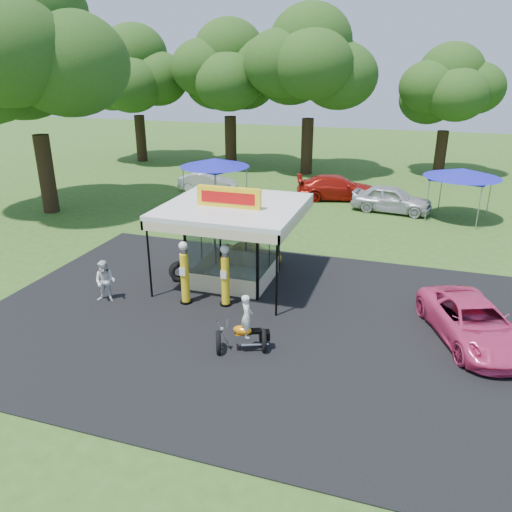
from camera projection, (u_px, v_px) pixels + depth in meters
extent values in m
plane|color=#315119|center=(239.00, 348.00, 16.26)|extent=(120.00, 120.00, 0.00)
cube|color=black|center=(258.00, 319.00, 18.03)|extent=(20.00, 14.00, 0.04)
cube|color=white|center=(235.00, 280.00, 21.26)|extent=(3.00, 3.00, 0.06)
cube|color=white|center=(234.00, 206.00, 20.08)|extent=(5.40, 5.40, 0.18)
cube|color=yellow|center=(229.00, 197.00, 19.46)|extent=(2.60, 0.25, 0.80)
cube|color=red|center=(228.00, 198.00, 19.34)|extent=(2.21, 0.02, 0.45)
cylinder|color=black|center=(149.00, 260.00, 19.16)|extent=(0.08, 0.08, 3.20)
cylinder|color=black|center=(277.00, 276.00, 17.70)|extent=(0.08, 0.08, 3.20)
cylinder|color=black|center=(186.00, 302.00, 19.26)|extent=(0.47, 0.47, 0.11)
cylinder|color=yellow|center=(185.00, 278.00, 18.89)|extent=(0.32, 0.32, 1.93)
cylinder|color=silver|center=(183.00, 251.00, 18.50)|extent=(0.21, 0.21, 0.21)
sphere|color=white|center=(183.00, 246.00, 18.42)|extent=(0.34, 0.34, 0.34)
cube|color=white|center=(182.00, 272.00, 18.60)|extent=(0.24, 0.02, 0.32)
cylinder|color=black|center=(226.00, 304.00, 19.08)|extent=(0.46, 0.46, 0.10)
cylinder|color=yellow|center=(225.00, 281.00, 18.72)|extent=(0.31, 0.31, 1.88)
cylinder|color=silver|center=(225.00, 255.00, 18.34)|extent=(0.21, 0.21, 0.21)
sphere|color=white|center=(225.00, 249.00, 18.26)|extent=(0.33, 0.33, 0.33)
cube|color=white|center=(223.00, 275.00, 18.44)|extent=(0.23, 0.02, 0.31)
torus|color=black|center=(218.00, 343.00, 15.92)|extent=(0.46, 0.80, 0.81)
torus|color=black|center=(263.00, 341.00, 16.05)|extent=(0.46, 0.80, 0.81)
cube|color=silver|center=(242.00, 338.00, 15.93)|extent=(0.59, 0.46, 0.29)
ellipsoid|color=orange|center=(242.00, 330.00, 15.84)|extent=(0.62, 0.35, 0.29)
cube|color=black|center=(253.00, 331.00, 15.89)|extent=(0.59, 0.44, 0.10)
cube|color=black|center=(264.00, 335.00, 15.98)|extent=(0.44, 0.43, 0.27)
cylinder|color=silver|center=(223.00, 333.00, 15.81)|extent=(0.41, 0.22, 0.86)
cylinder|color=silver|center=(227.00, 324.00, 15.70)|extent=(0.27, 0.55, 0.05)
sphere|color=silver|center=(222.00, 329.00, 15.76)|extent=(0.15, 0.15, 0.15)
imported|color=white|center=(247.00, 316.00, 15.67)|extent=(0.53, 0.62, 1.45)
torus|color=black|center=(180.00, 273.00, 21.02)|extent=(0.92, 0.72, 0.87)
torus|color=black|center=(179.00, 271.00, 21.21)|extent=(0.94, 0.80, 0.87)
imported|color=yellow|center=(251.00, 253.00, 23.05)|extent=(2.82, 1.13, 0.96)
imported|color=#E73E79|center=(473.00, 322.00, 16.45)|extent=(3.93, 5.42, 1.37)
imported|color=white|center=(105.00, 281.00, 19.16)|extent=(0.91, 0.77, 1.67)
imported|color=beige|center=(208.00, 182.00, 35.77)|extent=(4.18, 1.58, 1.36)
imported|color=#A3140C|center=(337.00, 188.00, 33.68)|extent=(5.87, 3.56, 1.59)
imported|color=#B4B4B9|center=(392.00, 199.00, 30.79)|extent=(5.02, 2.51, 1.64)
cylinder|color=gray|center=(204.00, 181.00, 33.68)|extent=(0.06, 0.06, 2.44)
cylinder|color=gray|center=(244.00, 184.00, 32.86)|extent=(0.06, 0.06, 2.44)
cylinder|color=gray|center=(186.00, 190.00, 31.15)|extent=(0.06, 0.06, 2.44)
cylinder|color=gray|center=(228.00, 194.00, 30.33)|extent=(0.06, 0.06, 2.44)
cube|color=#1C1DB6|center=(215.00, 167.00, 31.54)|extent=(3.05, 3.05, 0.12)
cone|color=#1C1DB6|center=(215.00, 162.00, 31.43)|extent=(4.39, 4.39, 0.51)
cylinder|color=gray|center=(433.00, 192.00, 30.85)|extent=(0.06, 0.06, 2.41)
cylinder|color=gray|center=(482.00, 196.00, 30.04)|extent=(0.06, 0.06, 2.41)
cylinder|color=gray|center=(433.00, 203.00, 28.36)|extent=(0.06, 0.06, 2.41)
cylinder|color=gray|center=(487.00, 208.00, 27.55)|extent=(0.06, 0.06, 2.41)
cube|color=#1C1DB6|center=(462.00, 178.00, 28.74)|extent=(3.01, 3.01, 0.12)
cone|color=#1C1DB6|center=(462.00, 173.00, 28.63)|extent=(4.34, 4.34, 0.50)
cylinder|color=black|center=(141.00, 138.00, 46.46)|extent=(0.94, 0.94, 4.18)
ellipsoid|color=#244814|center=(136.00, 77.00, 44.51)|extent=(9.88, 9.88, 8.47)
cylinder|color=black|center=(231.00, 141.00, 44.27)|extent=(1.02, 1.02, 4.32)
ellipsoid|color=#244814|center=(230.00, 76.00, 42.27)|extent=(10.02, 10.02, 8.59)
cylinder|color=black|center=(307.00, 146.00, 40.99)|extent=(0.96, 0.96, 4.50)
ellipsoid|color=#244814|center=(310.00, 71.00, 38.87)|extent=(10.80, 10.80, 9.26)
cylinder|color=black|center=(440.00, 153.00, 40.53)|extent=(0.90, 0.90, 3.59)
ellipsoid|color=#244814|center=(448.00, 94.00, 38.86)|extent=(8.38, 8.38, 7.18)
cylinder|color=black|center=(46.00, 174.00, 30.31)|extent=(0.94, 0.94, 4.72)
ellipsoid|color=#244814|center=(29.00, 61.00, 27.99)|extent=(12.10, 12.10, 10.38)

